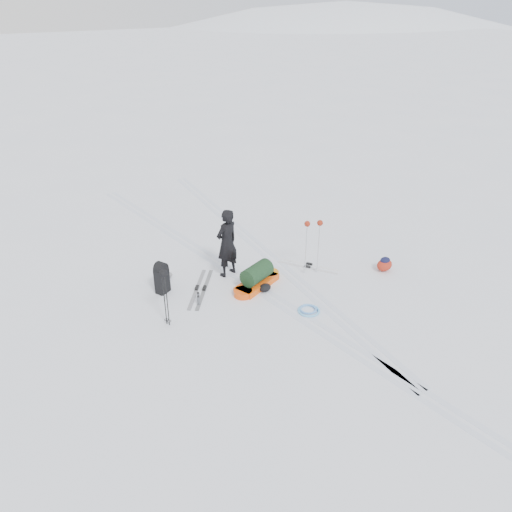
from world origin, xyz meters
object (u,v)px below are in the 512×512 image
at_px(pulk_sled, 257,278).
at_px(skier, 227,243).
at_px(expedition_rucksack, 162,277).
at_px(ski_poles_black, 164,280).

bearing_deg(pulk_sled, skier, 88.91).
bearing_deg(skier, expedition_rucksack, -19.25).
bearing_deg(expedition_rucksack, ski_poles_black, -135.03).
bearing_deg(ski_poles_black, expedition_rucksack, 88.69).
height_order(skier, pulk_sled, skier).
relative_size(pulk_sled, ski_poles_black, 1.18).
height_order(pulk_sled, ski_poles_black, ski_poles_black).
bearing_deg(skier, ski_poles_black, 14.48).
xyz_separation_m(pulk_sled, expedition_rucksack, (-2.11, 1.20, 0.16)).
distance_m(skier, ski_poles_black, 2.67).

